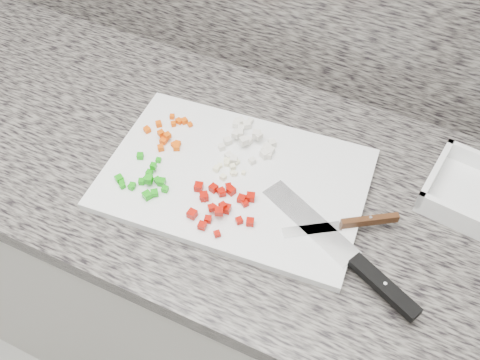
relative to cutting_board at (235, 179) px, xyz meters
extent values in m
cube|color=beige|center=(-0.09, 0.03, -0.48)|extent=(3.92, 0.62, 0.86)
cube|color=#67625B|center=(-0.09, 0.03, -0.03)|extent=(3.96, 0.64, 0.04)
cube|color=white|center=(0.00, 0.00, 0.00)|extent=(0.52, 0.37, 0.02)
cube|color=#E04E04|center=(-0.14, 0.02, 0.01)|extent=(0.01, 0.01, 0.01)
cube|color=#E04E04|center=(-0.20, 0.05, 0.01)|extent=(0.02, 0.02, 0.01)
cube|color=#E04E04|center=(-0.14, 0.02, 0.01)|extent=(0.01, 0.01, 0.01)
cube|color=#E04E04|center=(-0.14, 0.01, 0.01)|extent=(0.02, 0.02, 0.01)
cube|color=#E04E04|center=(-0.16, 0.03, 0.02)|extent=(0.01, 0.01, 0.01)
cube|color=#E04E04|center=(-0.14, 0.08, 0.01)|extent=(0.01, 0.01, 0.01)
cube|color=#E04E04|center=(-0.16, 0.09, 0.01)|extent=(0.02, 0.02, 0.01)
cube|color=#E04E04|center=(-0.22, 0.03, 0.01)|extent=(0.01, 0.01, 0.01)
cube|color=#E04E04|center=(-0.16, 0.00, 0.01)|extent=(0.02, 0.02, 0.01)
cube|color=#E04E04|center=(-0.17, 0.02, 0.01)|extent=(0.01, 0.01, 0.01)
cube|color=#E04E04|center=(-0.18, 0.03, 0.02)|extent=(0.02, 0.02, 0.01)
cube|color=#E04E04|center=(-0.17, 0.04, 0.01)|extent=(0.01, 0.01, 0.01)
cube|color=#E04E04|center=(-0.17, 0.08, 0.01)|extent=(0.01, 0.01, 0.01)
cube|color=#E04E04|center=(-0.17, 0.08, 0.01)|extent=(0.01, 0.01, 0.01)
cube|color=#E04E04|center=(-0.21, 0.03, 0.01)|extent=(0.02, 0.02, 0.01)
cube|color=#E04E04|center=(-0.17, 0.07, 0.01)|extent=(0.01, 0.01, 0.01)
cube|color=#E04E04|center=(-0.19, 0.09, 0.01)|extent=(0.01, 0.01, 0.01)
cube|color=silver|center=(-0.03, 0.04, 0.01)|extent=(0.02, 0.02, 0.01)
cube|color=silver|center=(0.00, 0.10, 0.03)|extent=(0.02, 0.02, 0.01)
cube|color=silver|center=(0.04, 0.07, 0.01)|extent=(0.02, 0.02, 0.01)
cube|color=silver|center=(-0.03, 0.09, 0.03)|extent=(0.02, 0.02, 0.01)
cube|color=silver|center=(-0.05, 0.07, 0.02)|extent=(0.02, 0.02, 0.01)
cube|color=silver|center=(-0.05, 0.13, 0.02)|extent=(0.02, 0.02, 0.01)
cube|color=silver|center=(-0.04, 0.09, 0.03)|extent=(0.01, 0.01, 0.01)
cube|color=silver|center=(-0.02, 0.03, 0.02)|extent=(0.02, 0.02, 0.01)
cube|color=silver|center=(-0.03, 0.14, 0.01)|extent=(0.01, 0.01, 0.01)
cube|color=silver|center=(0.03, 0.07, 0.02)|extent=(0.02, 0.02, 0.01)
cube|color=silver|center=(0.03, 0.08, 0.01)|extent=(0.02, 0.02, 0.01)
cube|color=silver|center=(0.02, 0.04, 0.01)|extent=(0.02, 0.02, 0.01)
cube|color=silver|center=(0.03, 0.09, 0.01)|extent=(0.01, 0.01, 0.01)
cube|color=silver|center=(-0.02, 0.08, 0.03)|extent=(0.02, 0.02, 0.01)
cube|color=silver|center=(-0.04, 0.13, 0.02)|extent=(0.02, 0.02, 0.01)
cube|color=silver|center=(0.04, 0.08, 0.02)|extent=(0.01, 0.01, 0.01)
cube|color=silver|center=(0.03, 0.09, 0.02)|extent=(0.02, 0.02, 0.01)
cube|color=silver|center=(-0.04, 0.11, 0.03)|extent=(0.02, 0.02, 0.01)
cube|color=silver|center=(0.03, 0.10, 0.02)|extent=(0.02, 0.02, 0.01)
cube|color=silver|center=(-0.05, 0.13, 0.01)|extent=(0.01, 0.01, 0.01)
cube|color=silver|center=(0.00, 0.10, 0.03)|extent=(0.02, 0.02, 0.01)
cube|color=silver|center=(-0.01, 0.09, 0.02)|extent=(0.02, 0.02, 0.01)
cube|color=silver|center=(-0.05, 0.07, 0.01)|extent=(0.02, 0.02, 0.01)
cube|color=silver|center=(-0.05, 0.05, 0.01)|extent=(0.02, 0.02, 0.01)
cube|color=silver|center=(-0.06, 0.12, 0.02)|extent=(0.02, 0.02, 0.01)
cube|color=#13980D|center=(-0.15, -0.03, 0.01)|extent=(0.01, 0.01, 0.01)
cube|color=#13980D|center=(-0.10, -0.09, 0.01)|extent=(0.01, 0.01, 0.01)
cube|color=#13980D|center=(-0.15, -0.09, 0.01)|extent=(0.01, 0.01, 0.01)
cube|color=#13980D|center=(-0.15, -0.08, 0.01)|extent=(0.01, 0.01, 0.01)
cube|color=#13980D|center=(-0.18, -0.12, 0.01)|extent=(0.01, 0.01, 0.01)
cube|color=#13980D|center=(-0.12, -0.08, 0.02)|extent=(0.02, 0.02, 0.01)
cube|color=#13980D|center=(-0.16, -0.11, 0.01)|extent=(0.01, 0.01, 0.01)
cube|color=#13980D|center=(-0.18, -0.11, 0.01)|extent=(0.01, 0.01, 0.01)
cube|color=#13980D|center=(-0.16, -0.11, 0.01)|extent=(0.01, 0.01, 0.01)
cube|color=#13980D|center=(-0.15, -0.06, 0.02)|extent=(0.01, 0.01, 0.01)
cube|color=#13980D|center=(-0.11, -0.11, 0.01)|extent=(0.02, 0.02, 0.01)
cube|color=#13980D|center=(-0.19, -0.04, 0.01)|extent=(0.02, 0.02, 0.01)
cube|color=#13980D|center=(-0.19, -0.10, 0.02)|extent=(0.02, 0.02, 0.01)
cube|color=#13980D|center=(-0.13, -0.08, 0.01)|extent=(0.01, 0.01, 0.01)
cube|color=#13980D|center=(-0.14, -0.09, 0.02)|extent=(0.02, 0.02, 0.01)
cube|color=#13980D|center=(-0.12, -0.12, 0.02)|extent=(0.02, 0.02, 0.01)
cube|color=#13980D|center=(-0.15, -0.07, 0.01)|extent=(0.01, 0.01, 0.01)
cube|color=#A00A02|center=(0.02, -0.10, 0.03)|extent=(0.02, 0.02, 0.01)
cube|color=#A00A02|center=(-0.03, -0.07, 0.02)|extent=(0.02, 0.02, 0.01)
cube|color=#A00A02|center=(0.00, -0.05, 0.01)|extent=(0.02, 0.02, 0.01)
cube|color=#A00A02|center=(0.00, -0.13, 0.02)|extent=(0.02, 0.02, 0.01)
cube|color=#A00A02|center=(0.07, -0.09, 0.02)|extent=(0.02, 0.02, 0.01)
cube|color=#A00A02|center=(0.00, -0.09, 0.01)|extent=(0.01, 0.01, 0.01)
cube|color=#A00A02|center=(0.02, -0.08, 0.02)|extent=(0.02, 0.02, 0.01)
cube|color=#A00A02|center=(-0.02, -0.05, 0.02)|extent=(0.02, 0.02, 0.01)
cube|color=#A00A02|center=(0.00, -0.05, 0.01)|extent=(0.02, 0.02, 0.01)
cube|color=#A00A02|center=(-0.03, -0.12, 0.02)|extent=(0.02, 0.02, 0.01)
cube|color=#A00A02|center=(0.00, -0.03, 0.01)|extent=(0.02, 0.02, 0.01)
cube|color=#A00A02|center=(0.05, -0.06, 0.01)|extent=(0.02, 0.02, 0.01)
cube|color=#A00A02|center=(0.04, -0.05, 0.02)|extent=(0.02, 0.02, 0.01)
cube|color=#A00A02|center=(0.00, -0.12, 0.01)|extent=(0.01, 0.01, 0.01)
cube|color=#A00A02|center=(0.00, -0.10, 0.02)|extent=(0.02, 0.02, 0.01)
cube|color=#A00A02|center=(0.01, -0.04, 0.02)|extent=(0.02, 0.02, 0.01)
cube|color=#A00A02|center=(-0.03, -0.08, 0.01)|extent=(0.01, 0.01, 0.01)
cube|color=#A00A02|center=(0.05, -0.09, 0.01)|extent=(0.02, 0.02, 0.01)
cube|color=#A00A02|center=(0.02, -0.08, 0.02)|extent=(0.02, 0.02, 0.01)
cube|color=#A00A02|center=(-0.05, -0.06, 0.02)|extent=(0.02, 0.02, 0.01)
cube|color=#A00A02|center=(0.03, -0.14, 0.01)|extent=(0.02, 0.02, 0.01)
cube|color=#A00A02|center=(0.05, -0.04, 0.02)|extent=(0.02, 0.02, 0.01)
cube|color=#F0EBB9|center=(-0.01, 0.03, 0.01)|extent=(0.01, 0.01, 0.01)
cube|color=#F0EBB9|center=(-0.03, 0.02, 0.01)|extent=(0.01, 0.01, 0.01)
cube|color=#F0EBB9|center=(-0.04, 0.01, 0.01)|extent=(0.01, 0.01, 0.01)
cube|color=#F0EBB9|center=(-0.01, 0.00, 0.01)|extent=(0.01, 0.01, 0.01)
cube|color=#F0EBB9|center=(0.01, 0.01, 0.01)|extent=(0.01, 0.01, 0.01)
cube|color=#F0EBB9|center=(-0.04, 0.01, 0.01)|extent=(0.01, 0.01, 0.01)
cube|color=#F0EBB9|center=(-0.03, 0.03, 0.01)|extent=(0.01, 0.01, 0.01)
cube|color=#F0EBB9|center=(-0.04, 0.00, 0.01)|extent=(0.01, 0.01, 0.01)
cube|color=#F0EBB9|center=(-0.03, 0.03, 0.01)|extent=(0.01, 0.01, 0.01)
cube|color=#F0EBB9|center=(-0.02, -0.02, 0.01)|extent=(0.01, 0.01, 0.01)
cube|color=#F0EBB9|center=(-0.02, 0.02, 0.01)|extent=(0.01, 0.01, 0.01)
cube|color=#F0EBB9|center=(0.00, 0.00, 0.01)|extent=(0.01, 0.01, 0.01)
cube|color=#F0EBB9|center=(-0.01, 0.02, 0.01)|extent=(0.01, 0.01, 0.01)
cube|color=silver|center=(0.17, -0.04, 0.01)|extent=(0.21, 0.13, 0.00)
cube|color=black|center=(0.32, -0.11, 0.02)|extent=(0.13, 0.08, 0.02)
cylinder|color=silver|center=(0.32, -0.11, 0.03)|extent=(0.01, 0.01, 0.00)
cube|color=silver|center=(0.18, -0.05, 0.01)|extent=(0.10, 0.08, 0.00)
cube|color=#452511|center=(0.26, 0.00, 0.02)|extent=(0.09, 0.07, 0.02)
cylinder|color=silver|center=(0.26, 0.00, 0.03)|extent=(0.01, 0.01, 0.00)
cube|color=white|center=(0.44, 0.07, 0.02)|extent=(0.23, 0.04, 0.04)
cube|color=white|center=(0.34, 0.16, 0.02)|extent=(0.03, 0.17, 0.04)
camera|label=1|loc=(0.29, -0.59, 0.79)|focal=40.00mm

